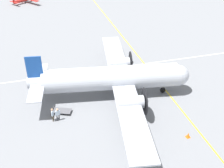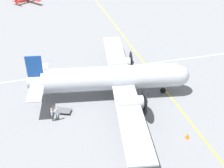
{
  "view_description": "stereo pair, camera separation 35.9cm",
  "coord_description": "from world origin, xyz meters",
  "px_view_note": "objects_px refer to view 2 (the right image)",
  "views": [
    {
      "loc": [
        -27.71,
        7.78,
        19.84
      ],
      "look_at": [
        0.0,
        0.0,
        1.72
      ],
      "focal_mm": 45.0,
      "sensor_mm": 36.0,
      "label": 1
    },
    {
      "loc": [
        -27.8,
        7.43,
        19.84
      ],
      "look_at": [
        0.0,
        0.0,
        1.72
      ],
      "focal_mm": 45.0,
      "sensor_mm": 36.0,
      "label": 2
    }
  ],
  "objects_px": {
    "passenger_boarding": "(52,113)",
    "baggage_cart": "(61,110)",
    "airliner_main": "(116,78)",
    "suitcase_near_door": "(51,113)",
    "ramp_agent": "(57,113)",
    "traffic_cone": "(188,136)",
    "crew_foreground": "(139,149)"
  },
  "relations": [
    {
      "from": "airliner_main",
      "to": "suitcase_near_door",
      "type": "distance_m",
      "value": 8.57
    },
    {
      "from": "airliner_main",
      "to": "ramp_agent",
      "type": "distance_m",
      "value": 8.12
    },
    {
      "from": "traffic_cone",
      "to": "ramp_agent",
      "type": "bearing_deg",
      "value": 63.29
    },
    {
      "from": "crew_foreground",
      "to": "suitcase_near_door",
      "type": "height_order",
      "value": "crew_foreground"
    },
    {
      "from": "crew_foreground",
      "to": "baggage_cart",
      "type": "relative_size",
      "value": 0.78
    },
    {
      "from": "baggage_cart",
      "to": "traffic_cone",
      "type": "bearing_deg",
      "value": -9.53
    },
    {
      "from": "passenger_boarding",
      "to": "suitcase_near_door",
      "type": "height_order",
      "value": "passenger_boarding"
    },
    {
      "from": "airliner_main",
      "to": "passenger_boarding",
      "type": "xyz_separation_m",
      "value": [
        -2.84,
        7.93,
        -1.55
      ]
    },
    {
      "from": "passenger_boarding",
      "to": "suitcase_near_door",
      "type": "bearing_deg",
      "value": 23.83
    },
    {
      "from": "ramp_agent",
      "to": "baggage_cart",
      "type": "distance_m",
      "value": 1.55
    },
    {
      "from": "ramp_agent",
      "to": "suitcase_near_door",
      "type": "relative_size",
      "value": 2.87
    },
    {
      "from": "baggage_cart",
      "to": "crew_foreground",
      "type": "bearing_deg",
      "value": -32.26
    },
    {
      "from": "passenger_boarding",
      "to": "baggage_cart",
      "type": "distance_m",
      "value": 1.73
    },
    {
      "from": "traffic_cone",
      "to": "crew_foreground",
      "type": "bearing_deg",
      "value": 103.04
    },
    {
      "from": "crew_foreground",
      "to": "baggage_cart",
      "type": "bearing_deg",
      "value": -79.98
    },
    {
      "from": "ramp_agent",
      "to": "baggage_cart",
      "type": "relative_size",
      "value": 0.68
    },
    {
      "from": "passenger_boarding",
      "to": "traffic_cone",
      "type": "relative_size",
      "value": 2.84
    },
    {
      "from": "ramp_agent",
      "to": "baggage_cart",
      "type": "bearing_deg",
      "value": 56.86
    },
    {
      "from": "traffic_cone",
      "to": "baggage_cart",
      "type": "bearing_deg",
      "value": 57.7
    },
    {
      "from": "baggage_cart",
      "to": "traffic_cone",
      "type": "height_order",
      "value": "traffic_cone"
    },
    {
      "from": "passenger_boarding",
      "to": "suitcase_near_door",
      "type": "xyz_separation_m",
      "value": [
        0.92,
        0.1,
        -0.74
      ]
    },
    {
      "from": "ramp_agent",
      "to": "crew_foreground",
      "type": "bearing_deg",
      "value": -60.02
    },
    {
      "from": "ramp_agent",
      "to": "traffic_cone",
      "type": "bearing_deg",
      "value": -38.23
    },
    {
      "from": "passenger_boarding",
      "to": "traffic_cone",
      "type": "bearing_deg",
      "value": -98.43
    },
    {
      "from": "suitcase_near_door",
      "to": "baggage_cart",
      "type": "relative_size",
      "value": 0.24
    },
    {
      "from": "airliner_main",
      "to": "passenger_boarding",
      "type": "bearing_deg",
      "value": -151.04
    },
    {
      "from": "baggage_cart",
      "to": "airliner_main",
      "type": "bearing_deg",
      "value": 36.51
    },
    {
      "from": "suitcase_near_door",
      "to": "traffic_cone",
      "type": "relative_size",
      "value": 0.98
    },
    {
      "from": "crew_foreground",
      "to": "passenger_boarding",
      "type": "bearing_deg",
      "value": -71.68
    },
    {
      "from": "passenger_boarding",
      "to": "ramp_agent",
      "type": "relative_size",
      "value": 1.01
    },
    {
      "from": "ramp_agent",
      "to": "traffic_cone",
      "type": "relative_size",
      "value": 2.81
    },
    {
      "from": "airliner_main",
      "to": "baggage_cart",
      "type": "relative_size",
      "value": 11.23
    }
  ]
}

